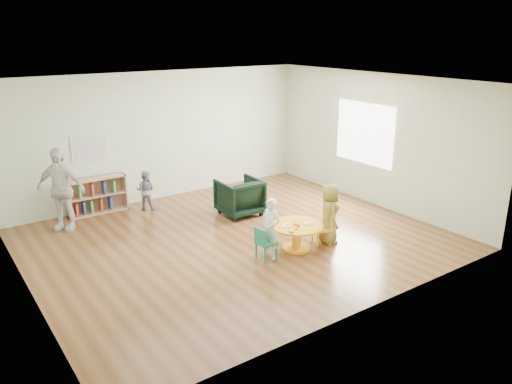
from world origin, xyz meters
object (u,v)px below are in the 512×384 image
kid_chair_right (324,227)px  child_right (329,214)px  bookshelf (96,196)px  armchair (240,197)px  kid_chair_left (264,242)px  activity_table (297,232)px  child_left (271,229)px  adult_caretaker (61,189)px  toddler (146,190)px

kid_chair_right → child_right: size_ratio=0.52×
bookshelf → armchair: (2.37, -1.79, 0.01)m
kid_chair_left → child_right: bearing=84.4°
activity_table → armchair: (0.15, 2.01, 0.06)m
activity_table → kid_chair_right: (0.55, -0.08, -0.01)m
child_right → kid_chair_left: bearing=109.5°
child_left → adult_caretaker: size_ratio=0.65×
bookshelf → kid_chair_left: bearing=-68.0°
kid_chair_right → bookshelf: 4.77m
adult_caretaker → kid_chair_left: bearing=-11.4°
toddler → adult_caretaker: adult_caretaker is taller
toddler → adult_caretaker: size_ratio=0.53×
activity_table → adult_caretaker: (-3.02, 3.26, 0.48)m
child_right → child_left: bearing=109.4°
child_right → toddler: size_ratio=1.28×
toddler → kid_chair_right: bearing=159.0°
kid_chair_right → adult_caretaker: size_ratio=0.35×
activity_table → child_right: bearing=-7.7°
kid_chair_left → kid_chair_right: bearing=84.4°
bookshelf → armchair: size_ratio=1.46×
kid_chair_left → armchair: armchair is taller
child_left → child_right: 1.22m
kid_chair_right → bookshelf: bookshelf is taller
activity_table → toddler: 3.62m
kid_chair_right → bookshelf: (-2.78, 3.88, 0.06)m
kid_chair_right → child_right: bearing=-76.0°
kid_chair_right → child_left: (-1.12, 0.07, 0.21)m
kid_chair_right → toddler: toddler is taller
activity_table → armchair: size_ratio=1.10×
kid_chair_left → adult_caretaker: (-2.34, 3.26, 0.50)m
adult_caretaker → child_right: bearing=0.7°
armchair → child_left: (-0.71, -2.02, 0.14)m
kid_chair_left → kid_chair_right: 1.24m
child_right → toddler: (-1.97, 3.45, -0.12)m
kid_chair_left → activity_table: bearing=88.1°
kid_chair_right → child_left: size_ratio=0.55×
kid_chair_left → armchair: size_ratio=0.68×
activity_table → kid_chair_left: bearing=-179.9°
kid_chair_left → armchair: 2.18m
armchair → toddler: bearing=-41.0°
toddler → adult_caretaker: 1.75m
kid_chair_right → armchair: armchair is taller
child_left → toddler: size_ratio=1.22×
kid_chair_left → adult_caretaker: size_ratio=0.35×
kid_chair_left → toddler: bearing=-171.4°
armchair → child_left: size_ratio=0.80×
activity_table → kid_chair_right: bearing=-8.2°
child_left → child_right: (1.22, -0.08, 0.03)m
bookshelf → adult_caretaker: 1.06m
bookshelf → toddler: (0.91, -0.43, 0.06)m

